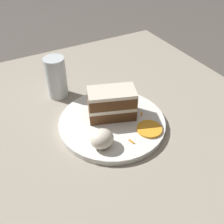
% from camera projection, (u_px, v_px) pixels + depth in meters
% --- Properties ---
extents(ground_plane, '(6.00, 6.00, 0.00)m').
position_uv_depth(ground_plane, '(110.00, 117.00, 0.79)').
color(ground_plane, '#4C4742').
rests_on(ground_plane, ground).
extents(dining_table, '(0.90, 0.94, 0.02)m').
position_uv_depth(dining_table, '(110.00, 115.00, 0.79)').
color(dining_table, gray).
rests_on(dining_table, ground).
extents(plate, '(0.30, 0.30, 0.02)m').
position_uv_depth(plate, '(112.00, 123.00, 0.73)').
color(plate, white).
rests_on(plate, dining_table).
extents(cake_slice, '(0.14, 0.11, 0.09)m').
position_uv_depth(cake_slice, '(112.00, 103.00, 0.72)').
color(cake_slice, brown).
rests_on(cake_slice, plate).
extents(cream_dollop, '(0.06, 0.05, 0.05)m').
position_uv_depth(cream_dollop, '(102.00, 139.00, 0.64)').
color(cream_dollop, silver).
rests_on(cream_dollop, plate).
extents(orange_garnish, '(0.07, 0.07, 0.01)m').
position_uv_depth(orange_garnish, '(149.00, 129.00, 0.69)').
color(orange_garnish, orange).
rests_on(orange_garnish, plate).
extents(carrot_shreds_scatter, '(0.16, 0.20, 0.00)m').
position_uv_depth(carrot_shreds_scatter, '(118.00, 118.00, 0.73)').
color(carrot_shreds_scatter, orange).
rests_on(carrot_shreds_scatter, plate).
extents(drinking_glass, '(0.06, 0.06, 0.13)m').
position_uv_depth(drinking_glass, '(57.00, 80.00, 0.81)').
color(drinking_glass, silver).
rests_on(drinking_glass, dining_table).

